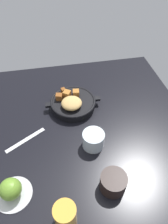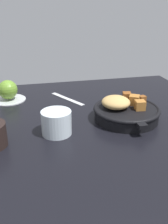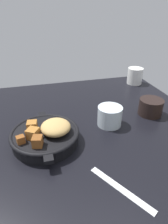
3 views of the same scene
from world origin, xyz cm
name	(u,v)px [view 1 (image 1 of 3)]	position (x,y,z in cm)	size (l,w,h in cm)	color
ground_plane	(84,126)	(0.00, 0.00, -1.20)	(90.70, 90.38, 2.40)	black
cast_iron_skillet	(73,103)	(2.84, -10.96, 2.78)	(24.51, 20.26, 7.36)	black
saucer_plate	(14,194)	(27.56, 24.59, 0.30)	(12.09, 12.09, 0.60)	#B7BABF
red_apple	(11,189)	(27.56, 24.59, 4.06)	(6.92, 6.92, 6.92)	olive
butter_knife	(26,140)	(23.87, 3.59, 0.18)	(17.02, 1.60, 0.36)	silver
coffee_mug_dark	(113,182)	(-4.39, 28.00, 3.01)	(8.67, 8.67, 6.01)	black
juice_glass_amber	(65,216)	(11.90, 35.48, 4.56)	(6.51, 6.51, 9.13)	gold
water_glass_short	(93,140)	(-1.70, 10.75, 3.33)	(8.27, 8.27, 6.66)	silver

